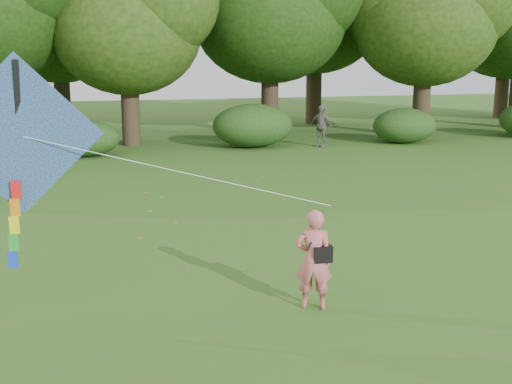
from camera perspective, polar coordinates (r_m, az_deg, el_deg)
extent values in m
plane|color=#265114|center=(10.48, 9.59, -9.89)|extent=(100.00, 100.00, 0.00)
imported|color=#CA5F67|center=(10.00, 5.14, -5.99)|extent=(0.68, 0.57, 1.59)
imported|color=slate|center=(28.08, 5.79, 5.85)|extent=(1.04, 1.08, 1.80)
cube|color=black|center=(9.99, 5.86, -5.46)|extent=(0.30, 0.20, 0.26)
cylinder|color=black|center=(9.85, 5.27, -3.83)|extent=(0.33, 0.14, 0.47)
cube|color=#252FA1|center=(9.61, -20.32, 4.72)|extent=(2.33, 0.33, 2.32)
cube|color=black|center=(9.64, -20.30, 4.74)|extent=(0.16, 0.45, 2.11)
cylinder|color=white|center=(9.44, -6.64, 1.76)|extent=(4.46, 0.68, 1.15)
cube|color=red|center=(9.76, -20.56, 0.20)|extent=(0.14, 0.06, 0.26)
cube|color=orange|center=(9.82, -20.63, -1.30)|extent=(0.14, 0.06, 0.26)
cube|color=yellow|center=(9.88, -20.69, -2.78)|extent=(0.14, 0.06, 0.26)
cube|color=green|center=(9.95, -20.75, -4.23)|extent=(0.14, 0.06, 0.26)
cube|color=blue|center=(10.02, -20.81, -5.67)|extent=(0.14, 0.06, 0.26)
cylinder|color=#3A2D1E|center=(28.96, -11.09, 7.22)|extent=(0.80, 0.80, 3.15)
ellipsoid|color=#1E3F11|center=(28.89, -11.37, 13.82)|extent=(6.40, 6.40, 5.44)
cylinder|color=#3A2D1E|center=(32.20, 1.24, 8.36)|extent=(0.86, 0.86, 3.67)
ellipsoid|color=#1E3F11|center=(32.19, 1.27, 15.36)|extent=(7.60, 7.60, 6.46)
cylinder|color=#3A2D1E|center=(32.67, 14.49, 7.83)|extent=(0.83, 0.83, 3.43)
ellipsoid|color=#1E3F11|center=(32.63, 14.83, 14.11)|extent=(6.80, 6.80, 5.78)
cylinder|color=#3A2D1E|center=(36.35, -16.82, 8.14)|extent=(0.84, 0.84, 3.50)
ellipsoid|color=#1E3F11|center=(36.32, -17.18, 13.92)|extent=(7.00, 7.00, 5.95)
cylinder|color=#3A2D1E|center=(37.72, 5.15, 9.12)|extent=(0.90, 0.90, 4.02)
ellipsoid|color=#1E3F11|center=(37.74, 5.28, 15.43)|extent=(7.80, 7.80, 6.63)
cylinder|color=#3A2D1E|center=(44.40, 21.01, 8.51)|extent=(0.85, 0.85, 3.57)
ellipsoid|color=#1E3F11|center=(44.39, 21.38, 13.36)|extent=(7.20, 7.20, 6.12)
ellipsoid|color=#264919|center=(26.08, -14.90, 4.62)|extent=(2.66, 2.09, 1.42)
ellipsoid|color=#264919|center=(27.79, -0.31, 5.93)|extent=(3.50, 2.75, 1.88)
ellipsoid|color=#264919|center=(29.95, 13.05, 5.77)|extent=(2.94, 2.31, 1.58)
cube|color=olive|center=(17.77, 2.53, -0.60)|extent=(0.09, 0.13, 0.01)
cube|color=olive|center=(18.81, -9.75, -0.06)|extent=(0.13, 0.09, 0.01)
cube|color=olive|center=(18.15, -18.90, -0.98)|extent=(0.13, 0.10, 0.01)
cube|color=olive|center=(15.34, -7.22, -2.72)|extent=(0.14, 0.14, 0.01)
cube|color=olive|center=(20.42, -1.86, 1.06)|extent=(0.13, 0.09, 0.01)
cube|color=olive|center=(18.14, -8.41, -0.46)|extent=(0.14, 0.11, 0.01)
cube|color=olive|center=(20.90, 0.51, 1.32)|extent=(0.14, 0.14, 0.01)
cube|color=olive|center=(14.20, -10.31, -4.02)|extent=(0.11, 0.14, 0.01)
cube|color=olive|center=(16.57, -9.45, -1.68)|extent=(0.14, 0.11, 0.01)
cube|color=olive|center=(19.50, -18.94, -0.11)|extent=(0.14, 0.11, 0.01)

